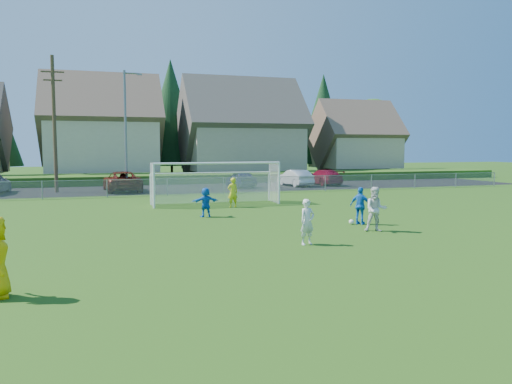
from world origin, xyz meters
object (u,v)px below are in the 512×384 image
at_px(goalkeeper, 233,192).
at_px(player_blue_a, 361,206).
at_px(soccer_ball, 351,222).
at_px(player_blue_b, 206,202).
at_px(car_e, 241,179).
at_px(player_white_a, 307,222).
at_px(car_c, 122,181).
at_px(car_g, 323,177).
at_px(car_f, 295,178).
at_px(player_white_b, 376,209).
at_px(soccer_goal, 215,176).

bearing_deg(goalkeeper, player_blue_a, 106.40).
xyz_separation_m(soccer_ball, player_blue_b, (-5.55, 4.25, 0.60)).
distance_m(player_blue_b, car_e, 17.73).
relative_size(soccer_ball, player_white_a, 0.14).
xyz_separation_m(car_c, car_g, (17.39, 1.38, -0.08)).
relative_size(goalkeeper, car_e, 0.41).
relative_size(car_c, car_f, 1.29).
bearing_deg(player_blue_b, player_blue_a, 136.86).
distance_m(player_white_a, car_f, 25.99).
distance_m(soccer_ball, car_c, 21.65).
bearing_deg(car_e, car_c, 1.19).
height_order(player_white_a, car_g, player_white_a).
relative_size(player_white_a, player_blue_b, 1.11).
xyz_separation_m(soccer_ball, player_blue_a, (0.38, -0.10, 0.70)).
distance_m(car_c, car_f, 14.51).
relative_size(player_white_b, soccer_goal, 0.24).
height_order(soccer_ball, player_blue_b, player_blue_b).
height_order(car_g, soccer_goal, soccer_goal).
height_order(player_white_b, player_blue_a, player_white_b).
height_order(player_white_a, car_e, player_white_a).
bearing_deg(player_blue_a, car_c, -14.12).
bearing_deg(car_e, player_blue_b, 64.23).
bearing_deg(car_g, soccer_goal, 39.83).
relative_size(player_white_a, car_g, 0.34).
bearing_deg(player_blue_a, player_white_b, 130.38).
relative_size(soccer_ball, player_white_b, 0.12).
relative_size(player_blue_b, car_f, 0.34).
bearing_deg(car_g, player_white_b, 66.31).
height_order(player_blue_b, car_g, player_blue_b).
bearing_deg(car_g, soccer_ball, 64.56).
bearing_deg(car_g, car_f, 6.76).
distance_m(player_blue_a, player_blue_b, 7.35).
distance_m(player_white_b, car_e, 22.70).
bearing_deg(player_white_b, player_blue_b, 155.37).
xyz_separation_m(player_blue_b, car_c, (-3.17, 15.56, 0.05)).
bearing_deg(soccer_ball, soccer_goal, 112.47).
distance_m(soccer_ball, car_g, 22.90).
distance_m(car_e, car_g, 7.78).
bearing_deg(player_white_a, player_blue_a, 25.29).
bearing_deg(player_blue_b, car_f, -131.41).
distance_m(player_blue_b, soccer_goal, 5.54).
bearing_deg(player_white_a, car_f, 53.35).
distance_m(car_f, soccer_goal, 14.84).
xyz_separation_m(player_white_a, player_blue_b, (-1.92, 7.81, -0.08)).
xyz_separation_m(player_blue_a, car_e, (0.52, 20.86, -0.12)).
xyz_separation_m(player_blue_a, soccer_goal, (-4.29, 9.55, 0.81)).
bearing_deg(car_g, car_c, 1.34).
bearing_deg(soccer_goal, soccer_ball, -67.53).
xyz_separation_m(car_c, car_e, (9.62, 0.95, -0.06)).
xyz_separation_m(car_g, soccer_goal, (-12.57, -11.74, 0.95)).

